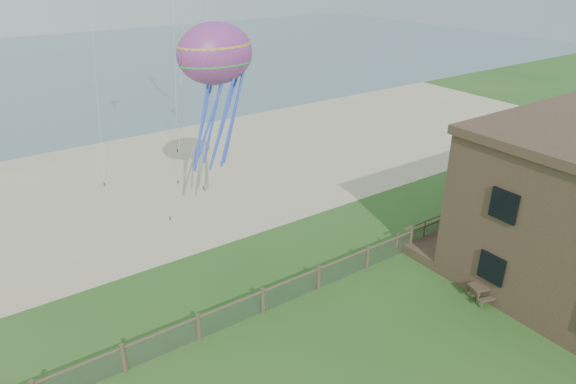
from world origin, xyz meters
name	(u,v)px	position (x,y,z in m)	size (l,w,h in m)	color
ground	(417,367)	(0.00, 0.00, 0.00)	(160.00, 160.00, 0.00)	#275A1F
sand_beach	(177,176)	(0.00, 22.00, 0.00)	(72.00, 20.00, 0.02)	tan
ocean	(42,69)	(0.00, 66.00, 0.00)	(160.00, 68.00, 0.02)	slate
chainlink_fence	(319,279)	(0.00, 6.00, 0.55)	(36.20, 0.20, 1.25)	#4A3729
motel_deck	(508,218)	(13.00, 5.00, 0.25)	(15.00, 2.00, 0.50)	brown
picnic_table	(488,291)	(5.82, 1.16, 0.38)	(1.81, 1.36, 0.76)	brown
octopus_kite	(218,94)	(-0.92, 13.20, 7.74)	(3.69, 2.60, 7.60)	#FF5128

